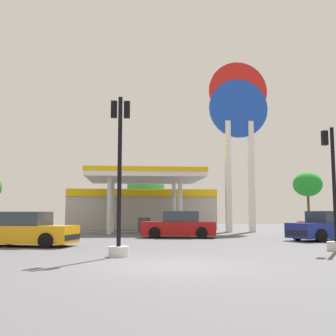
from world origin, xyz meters
name	(u,v)px	position (x,y,z in m)	size (l,w,h in m)	color
ground_plane	(169,265)	(0.00, 0.00, 0.00)	(90.00, 90.00, 0.00)	#56565B
gas_station	(142,206)	(-0.05, 25.31, 2.10)	(12.80, 13.24, 4.53)	#ADA89E
station_pole_sign	(239,121)	(7.35, 19.78, 8.66)	(4.67, 0.56, 13.40)	white
car_0	(179,226)	(1.80, 12.81, 0.70)	(4.54, 2.53, 1.54)	black
car_1	(334,225)	(11.83, 13.95, 0.68)	(4.46, 2.55, 1.50)	black
car_2	(329,227)	(9.26, 9.49, 0.69)	(4.58, 2.91, 1.53)	black
car_3	(27,231)	(-5.49, 7.00, 0.67)	(4.40, 2.66, 1.47)	black
traffic_signal_0	(335,215)	(6.68, 3.81, 1.34)	(0.71, 0.71, 4.73)	silver
traffic_signal_1	(119,193)	(-1.44, 2.45, 2.06)	(0.66, 0.69, 5.32)	silver
tree_1	(146,186)	(0.41, 28.59, 4.04)	(3.62, 3.62, 5.59)	brown
tree_2	(308,184)	(16.86, 28.92, 4.35)	(2.92, 2.92, 5.61)	brown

